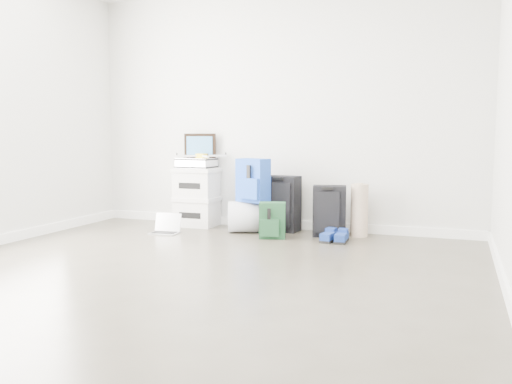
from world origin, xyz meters
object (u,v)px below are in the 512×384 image
at_px(duffel_bag, 254,217).
at_px(carry_on, 329,211).
at_px(large_suitcase, 281,204).
at_px(briefcase, 196,163).
at_px(boxes_stack, 197,197).
at_px(laptop, 166,229).

height_order(duffel_bag, carry_on, carry_on).
bearing_deg(large_suitcase, duffel_bag, -139.12).
distance_m(briefcase, duffel_bag, 0.98).
xyz_separation_m(boxes_stack, laptop, (-0.10, -0.56, -0.29)).
xyz_separation_m(boxes_stack, large_suitcase, (1.03, 0.01, -0.04)).
relative_size(briefcase, duffel_bag, 0.73).
height_order(boxes_stack, laptop, boxes_stack).
height_order(duffel_bag, large_suitcase, large_suitcase).
height_order(briefcase, carry_on, briefcase).
relative_size(boxes_stack, carry_on, 1.27).
bearing_deg(briefcase, duffel_bag, -8.42).
distance_m(large_suitcase, laptop, 1.29).
relative_size(duffel_bag, laptop, 1.76).
distance_m(duffel_bag, carry_on, 0.84).
relative_size(boxes_stack, duffel_bag, 1.24).
distance_m(boxes_stack, carry_on, 1.61).
xyz_separation_m(boxes_stack, briefcase, (0.00, -0.00, 0.40)).
xyz_separation_m(duffel_bag, large_suitcase, (0.26, 0.18, 0.14)).
bearing_deg(briefcase, laptop, -96.44).
relative_size(carry_on, laptop, 1.72).
relative_size(large_suitcase, laptop, 1.96).
distance_m(boxes_stack, laptop, 0.64).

